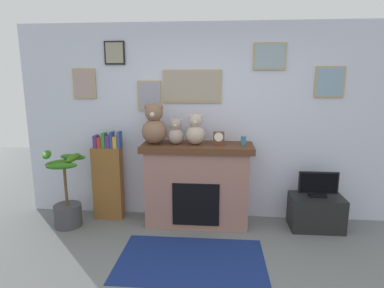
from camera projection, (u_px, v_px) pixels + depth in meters
The scene contains 12 objects.
back_wall at pixel (213, 123), 4.32m from camera, with size 5.20×0.15×2.60m.
fireplace at pixel (197, 184), 4.18m from camera, with size 1.42×0.56×1.07m.
bookshelf at pixel (108, 179), 4.33m from camera, with size 0.40×0.16×1.21m.
potted_plant at pixel (67, 199), 4.12m from camera, with size 0.54×0.58×1.01m.
tv_stand at pixel (316, 212), 4.08m from camera, with size 0.65×0.40×0.43m, color black.
television at pixel (318, 185), 4.00m from camera, with size 0.49×0.14×0.32m.
area_rug at pixel (191, 260), 3.38m from camera, with size 1.56×0.98×0.01m, color navy.
candle_jar at pixel (244, 141), 4.00m from camera, with size 0.07×0.07×0.12m, color teal.
mantel_clock at pixel (219, 138), 4.02m from camera, with size 0.14×0.10×0.16m.
teddy_bear_cream at pixel (154, 126), 4.06m from camera, with size 0.32×0.32×0.51m.
teddy_bear_tan at pixel (176, 133), 4.05m from camera, with size 0.20×0.20×0.33m.
teddy_bear_brown at pixel (196, 131), 4.02m from camera, with size 0.24×0.24×0.39m.
Camera 1 is at (0.08, -2.30, 1.89)m, focal length 29.91 mm.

